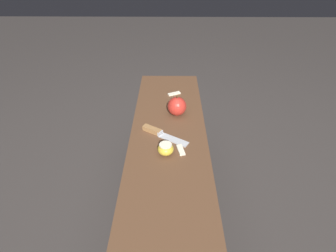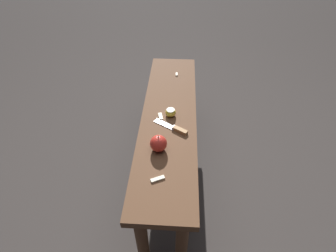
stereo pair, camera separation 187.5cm
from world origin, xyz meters
name	(u,v)px [view 1 (the left image)]	position (x,y,z in m)	size (l,w,h in m)	color
ground_plane	(168,230)	(0.00, 0.00, 0.00)	(8.00, 8.00, 0.00)	#383330
wooden_bench	(168,171)	(0.00, 0.00, 0.41)	(1.31, 0.31, 0.50)	brown
knife	(158,133)	(0.11, 0.04, 0.51)	(0.13, 0.19, 0.02)	#B7BABF
apple_whole	(177,106)	(0.26, -0.04, 0.54)	(0.08, 0.08, 0.09)	red
apple_cut	(166,148)	(0.00, 0.01, 0.52)	(0.06, 0.06, 0.04)	gold
apple_slice_near_knife	(174,94)	(0.44, -0.03, 0.50)	(0.04, 0.07, 0.01)	silver
apple_slice_near_bowl	(181,150)	(0.02, -0.05, 0.50)	(0.06, 0.03, 0.01)	silver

